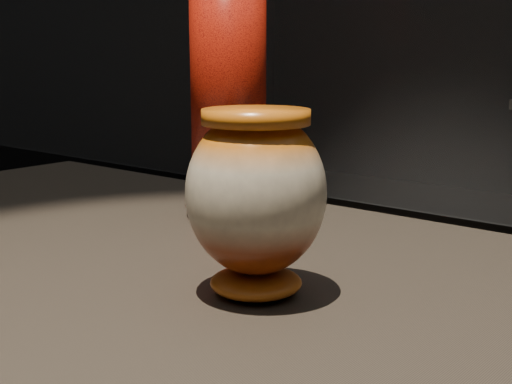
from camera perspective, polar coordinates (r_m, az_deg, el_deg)
main_vase at (r=0.76m, az=0.00°, el=-0.27°), size 0.16×0.16×0.20m
tall_vase at (r=1.12m, az=-2.23°, el=8.96°), size 0.15×0.15×0.45m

